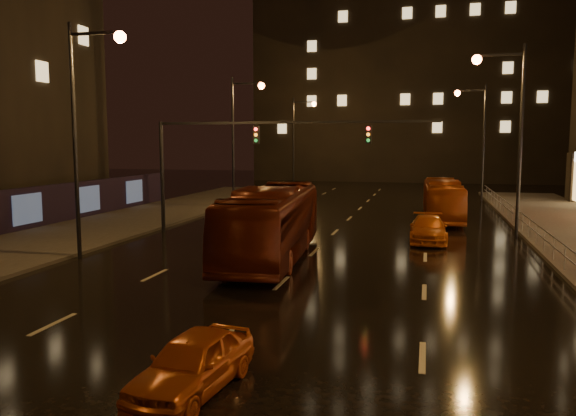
{
  "coord_description": "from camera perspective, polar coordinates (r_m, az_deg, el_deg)",
  "views": [
    {
      "loc": [
        5.0,
        -9.08,
        5.0
      ],
      "look_at": [
        -0.23,
        11.91,
        2.5
      ],
      "focal_mm": 35.0,
      "sensor_mm": 36.0,
      "label": 1
    }
  ],
  "objects": [
    {
      "name": "sidewalk_left",
      "position": [
        30.77,
        -23.25,
        -3.16
      ],
      "size": [
        7.0,
        70.0,
        0.15
      ],
      "primitive_type": "cube",
      "color": "#38332D",
      "rests_on": "ground"
    },
    {
      "name": "ground",
      "position": [
        29.93,
        4.19,
        -3.04
      ],
      "size": [
        140.0,
        140.0,
        0.0
      ],
      "primitive_type": "plane",
      "color": "black",
      "rests_on": "ground"
    },
    {
      "name": "taxi_far",
      "position": [
        29.56,
        14.05,
        -2.07
      ],
      "size": [
        1.9,
        4.51,
        1.3
      ],
      "primitive_type": "imported",
      "rotation": [
        0.0,
        0.0,
        0.02
      ],
      "color": "#C15512",
      "rests_on": "ground"
    },
    {
      "name": "railing_right",
      "position": [
        27.88,
        24.6,
        -2.48
      ],
      "size": [
        0.05,
        56.0,
        1.0
      ],
      "color": "#99999E",
      "rests_on": "sidewalk_right"
    },
    {
      "name": "building_distant",
      "position": [
        82.13,
        13.62,
        15.52
      ],
      "size": [
        44.0,
        16.0,
        36.0
      ],
      "primitive_type": "cube",
      "color": "black",
      "rests_on": "ground"
    },
    {
      "name": "taxi_near",
      "position": [
        11.89,
        -9.67,
        -15.25
      ],
      "size": [
        1.83,
        3.65,
        1.19
      ],
      "primitive_type": "imported",
      "rotation": [
        0.0,
        0.0,
        -0.12
      ],
      "color": "#B94711",
      "rests_on": "ground"
    },
    {
      "name": "traffic_signal",
      "position": [
        30.78,
        -5.11,
        6.07
      ],
      "size": [
        15.31,
        0.32,
        6.2
      ],
      "color": "black",
      "rests_on": "ground"
    },
    {
      "name": "bus_red",
      "position": [
        24.34,
        -1.64,
        -1.5
      ],
      "size": [
        3.57,
        11.49,
        3.15
      ],
      "primitive_type": "imported",
      "rotation": [
        0.0,
        0.0,
        0.08
      ],
      "color": "#57190C",
      "rests_on": "ground"
    },
    {
      "name": "bus_curb",
      "position": [
        37.91,
        15.44,
        0.79
      ],
      "size": [
        2.5,
        9.59,
        2.65
      ],
      "primitive_type": "imported",
      "rotation": [
        0.0,
        0.0,
        0.03
      ],
      "color": "#8F350E",
      "rests_on": "ground"
    }
  ]
}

